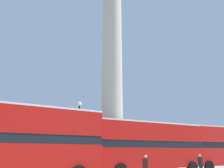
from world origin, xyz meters
TOP-DOWN VIEW (x-y plane):
  - monument_column at (0.00, 0.00)m, footprint 4.81×4.81m
  - bus_b at (2.08, -2.97)m, footprint 10.32×2.80m
  - bus_c at (-8.89, -4.10)m, footprint 10.75×3.11m
  - street_lamp at (-3.98, -1.65)m, footprint 0.36×0.36m
  - pedestrian_near_lamp at (-1.35, -7.02)m, footprint 0.27×0.45m
  - pedestrian_by_plinth at (4.11, -6.50)m, footprint 0.26×0.45m

SIDE VIEW (x-z plane):
  - pedestrian_near_lamp at x=-1.35m, z-range 0.07..1.67m
  - pedestrian_by_plinth at x=4.11m, z-range 0.07..1.67m
  - bus_b at x=2.08m, z-range 0.23..4.45m
  - bus_c at x=-8.89m, z-range 0.23..4.72m
  - street_lamp at x=-3.98m, z-range 0.03..5.82m
  - monument_column at x=0.00m, z-range -2.36..21.04m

